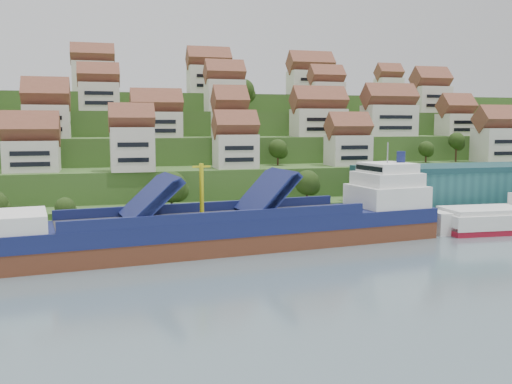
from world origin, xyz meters
name	(u,v)px	position (x,y,z in m)	size (l,w,h in m)	color
ground	(295,244)	(0.00, 0.00, 0.00)	(300.00, 300.00, 0.00)	slate
quay	(360,220)	(20.00, 15.00, 1.10)	(180.00, 14.00, 2.20)	gray
hillside	(197,155)	(0.00, 103.55, 10.66)	(260.00, 128.00, 31.00)	#2D4C1E
hillside_village	(218,112)	(-1.02, 61.56, 24.89)	(159.50, 64.72, 29.34)	silver
hillside_trees	(208,147)	(-7.78, 41.84, 15.89)	(137.82, 62.31, 31.56)	#273F15
warehouse	(483,186)	(52.00, 17.00, 7.20)	(60.00, 15.00, 10.00)	#21585A
flagpole	(363,196)	(18.11, 10.00, 6.88)	(1.28, 0.16, 8.00)	gray
cargo_ship	(237,229)	(-10.60, 0.04, 3.38)	(81.27, 21.36, 17.86)	brown
second_ship	(508,219)	(45.97, 0.90, 2.39)	(27.84, 11.67, 7.92)	maroon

